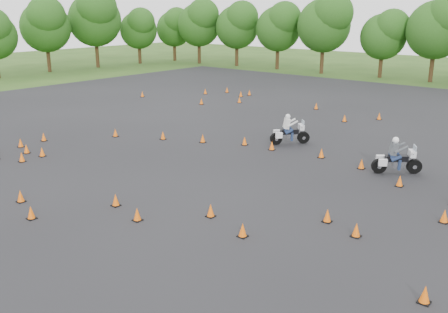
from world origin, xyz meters
name	(u,v)px	position (x,y,z in m)	size (l,w,h in m)	color
ground	(154,212)	(0.00, 0.00, 0.00)	(140.00, 140.00, 0.00)	#2D5119
asphalt_pad	(252,172)	(0.00, 6.00, 0.01)	(62.00, 62.00, 0.00)	black
traffic_cones	(242,166)	(-0.45, 5.83, 0.23)	(36.19, 32.95, 0.45)	#FF650A
rider_grey	(397,155)	(5.03, 9.99, 0.86)	(2.22, 0.68, 1.71)	#454A4E
rider_white	(290,129)	(-1.37, 11.25, 0.85)	(2.19, 0.67, 1.69)	silver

